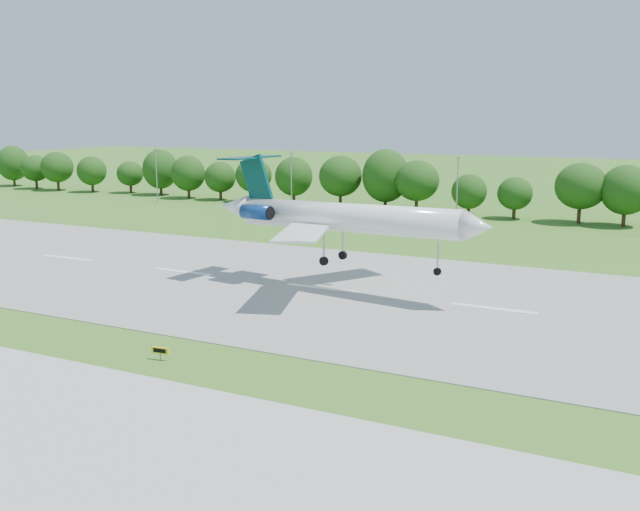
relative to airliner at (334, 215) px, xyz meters
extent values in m
plane|color=#32661A|center=(18.55, -25.22, -8.71)|extent=(600.00, 600.00, 0.00)
cube|color=gray|center=(18.55, -0.22, -8.67)|extent=(400.00, 45.00, 0.08)
cube|color=#ADADA8|center=(18.55, -43.22, -8.67)|extent=(400.00, 23.00, 0.08)
cylinder|color=#382314|center=(-121.45, 66.78, -6.91)|extent=(0.70, 0.70, 3.60)
sphere|color=#0F3A0E|center=(-121.45, 66.78, -2.51)|extent=(8.40, 8.40, 8.40)
cylinder|color=#382314|center=(-81.45, 66.78, -6.91)|extent=(0.70, 0.70, 3.60)
sphere|color=#0F3A0E|center=(-81.45, 66.78, -2.51)|extent=(8.40, 8.40, 8.40)
cylinder|color=#382314|center=(-41.45, 66.78, -6.91)|extent=(0.70, 0.70, 3.60)
sphere|color=#0F3A0E|center=(-41.45, 66.78, -2.51)|extent=(8.40, 8.40, 8.40)
cylinder|color=#382314|center=(-1.45, 66.78, -6.91)|extent=(0.70, 0.70, 3.60)
sphere|color=#0F3A0E|center=(-1.45, 66.78, -2.51)|extent=(8.40, 8.40, 8.40)
cylinder|color=gray|center=(-71.45, 56.78, -2.71)|extent=(0.24, 0.24, 12.00)
cube|color=gray|center=(-71.45, 56.78, 3.39)|extent=(0.90, 0.25, 0.18)
cylinder|color=gray|center=(-36.45, 56.78, -2.71)|extent=(0.24, 0.24, 12.00)
cube|color=gray|center=(-36.45, 56.78, 3.39)|extent=(0.90, 0.25, 0.18)
cylinder|color=gray|center=(-1.45, 56.78, -2.71)|extent=(0.24, 0.24, 12.00)
cube|color=gray|center=(-1.45, 56.78, 3.39)|extent=(0.90, 0.25, 0.18)
cylinder|color=white|center=(1.74, -0.22, -0.10)|extent=(28.03, 6.72, 3.80)
cone|color=white|center=(16.99, -2.16, 0.21)|extent=(3.41, 3.60, 3.30)
cone|color=white|center=(-14.25, 1.81, -0.05)|extent=(4.88, 3.78, 3.33)
cube|color=white|center=(-0.73, -6.44, -1.06)|extent=(8.09, 12.88, 0.32)
cube|color=white|center=(0.90, 6.42, -1.06)|extent=(10.34, 12.66, 0.32)
cube|color=#053737|center=(-11.12, 1.41, 3.48)|extent=(4.82, 1.06, 6.28)
cube|color=#053737|center=(-12.04, 1.53, 6.15)|extent=(4.05, 9.10, 0.26)
cylinder|color=navy|center=(-9.59, -1.21, -0.05)|extent=(4.11, 2.24, 1.84)
cylinder|color=navy|center=(-8.98, 3.57, -0.05)|extent=(4.11, 2.24, 1.84)
cylinder|color=gray|center=(12.77, -1.62, -3.34)|extent=(0.19, 0.19, 3.24)
cylinder|color=black|center=(12.77, -1.62, -4.96)|extent=(0.86, 0.38, 0.83)
cylinder|color=gray|center=(-0.35, -2.01, -3.34)|extent=(0.22, 0.22, 3.24)
cylinder|color=black|center=(-0.35, -2.01, -4.96)|extent=(1.06, 0.54, 1.02)
cylinder|color=gray|center=(0.16, 2.03, -3.34)|extent=(0.22, 0.22, 3.24)
cylinder|color=black|center=(0.16, 2.03, -4.96)|extent=(1.06, 0.54, 1.02)
cube|color=gray|center=(-2.69, -28.16, -8.36)|extent=(0.11, 0.11, 0.70)
cube|color=yellow|center=(-2.69, -28.16, -7.86)|extent=(1.60, 0.36, 0.55)
cube|color=black|center=(-2.67, -28.27, -7.86)|extent=(1.19, 0.15, 0.35)
imported|color=silver|center=(-22.66, 54.23, -8.08)|extent=(3.92, 1.70, 1.26)
imported|color=silver|center=(-11.74, 52.81, -8.04)|extent=(4.19, 3.15, 1.33)
camera|label=1|loc=(34.07, -72.74, 11.39)|focal=40.00mm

